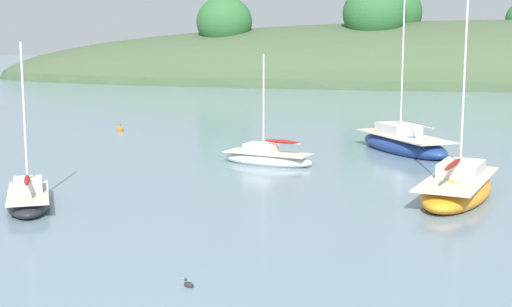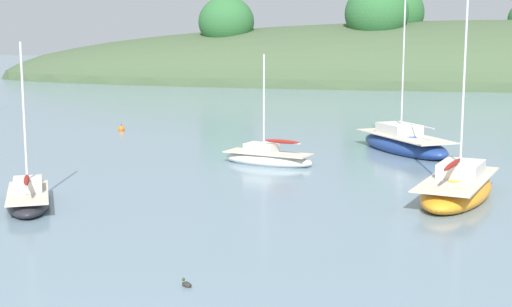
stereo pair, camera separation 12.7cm
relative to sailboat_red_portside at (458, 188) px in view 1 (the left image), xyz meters
name	(u,v)px [view 1 (the left image)]	position (x,y,z in m)	size (l,w,h in m)	color
sailboat_red_portside	(458,188)	(0.00, 0.00, 0.00)	(4.44, 7.47, 8.50)	orange
sailboat_navy_dinghy	(267,158)	(-8.68, 6.67, -0.11)	(5.13, 3.10, 5.71)	white
sailboat_black_sloop	(403,143)	(-1.70, 11.88, 0.02)	(6.01, 7.87, 10.81)	navy
sailboat_orange_cutter	(28,199)	(-16.36, -4.03, -0.10)	(3.54, 5.04, 6.42)	#232328
mooring_buoy_channel	(120,129)	(-20.40, 17.88, -0.30)	(0.44, 0.44, 0.54)	orange
duck_lone_left	(189,284)	(-8.11, -11.78, -0.37)	(0.38, 0.36, 0.24)	#2D2823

